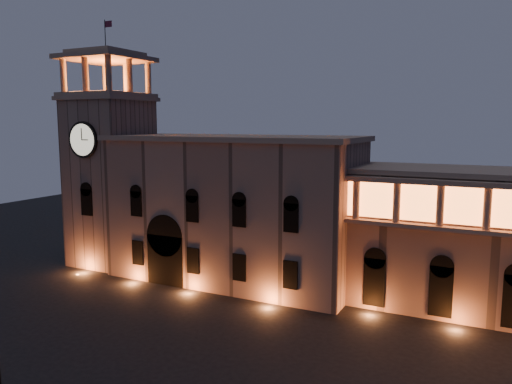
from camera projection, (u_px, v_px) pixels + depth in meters
ground at (127, 354)px, 41.46m from camera, size 160.00×160.00×0.00m
government_building at (233, 209)px, 60.62m from camera, size 30.80×12.80×17.60m
clock_tower at (111, 172)px, 67.40m from camera, size 9.80×9.80×32.40m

